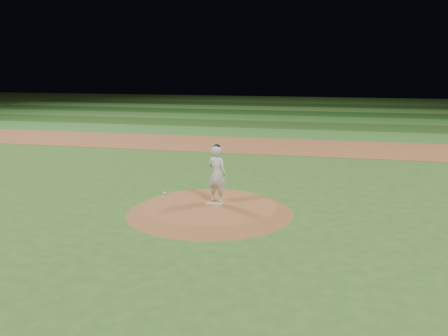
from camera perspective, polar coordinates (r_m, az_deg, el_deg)
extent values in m
plane|color=#325C1D|center=(16.57, -1.61, -5.11)|extent=(120.00, 120.00, 0.00)
cube|color=brown|center=(29.98, 5.34, 2.54)|extent=(70.00, 6.00, 0.02)
cube|color=#316926|center=(35.37, 6.61, 3.93)|extent=(70.00, 5.00, 0.02)
cube|color=#204415|center=(40.30, 7.47, 4.87)|extent=(70.00, 5.00, 0.02)
cube|color=#306223|center=(45.25, 8.15, 5.61)|extent=(70.00, 5.00, 0.02)
cube|color=#194516|center=(50.20, 8.69, 6.20)|extent=(70.00, 5.00, 0.02)
cube|color=#41742A|center=(55.17, 9.14, 6.68)|extent=(70.00, 5.00, 0.02)
cube|color=#1A4415|center=(60.14, 9.51, 7.08)|extent=(70.00, 5.00, 0.02)
cone|color=brown|center=(16.53, -1.61, -4.70)|extent=(5.50, 5.50, 0.25)
cube|color=silver|center=(16.64, -1.15, -4.09)|extent=(0.59, 0.20, 0.03)
ellipsoid|color=beige|center=(18.01, -6.81, -2.85)|extent=(0.14, 0.14, 0.08)
imported|color=silver|center=(16.65, -0.81, -0.71)|extent=(0.82, 0.68, 1.92)
ellipsoid|color=black|center=(16.47, -0.82, 2.49)|extent=(0.22, 0.22, 0.15)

